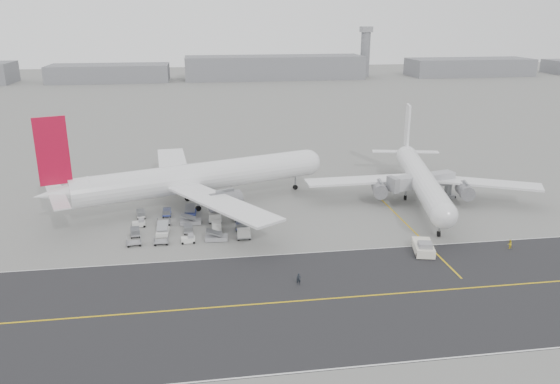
{
  "coord_description": "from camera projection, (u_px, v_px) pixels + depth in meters",
  "views": [
    {
      "loc": [
        -8.61,
        -84.86,
        38.25
      ],
      "look_at": [
        6.05,
        12.0,
        6.38
      ],
      "focal_mm": 35.0,
      "sensor_mm": 36.0,
      "label": 1
    }
  ],
  "objects": [
    {
      "name": "taxiway",
      "position": [
        305.0,
        300.0,
        76.66
      ],
      "size": [
        220.0,
        59.0,
        0.03
      ],
      "color": "#28272A",
      "rests_on": "ground"
    },
    {
      "name": "airliner_a",
      "position": [
        193.0,
        178.0,
        113.0
      ],
      "size": [
        58.73,
        57.62,
        21.02
      ],
      "rotation": [
        0.0,
        0.0,
        1.9
      ],
      "color": "white",
      "rests_on": "ground"
    },
    {
      "name": "jet_bridge",
      "position": [
        423.0,
        182.0,
        116.16
      ],
      "size": [
        16.59,
        6.85,
        6.2
      ],
      "rotation": [
        0.0,
        0.0,
        0.24
      ],
      "color": "gray",
      "rests_on": "ground"
    },
    {
      "name": "ground",
      "position": [
        255.0,
        251.0,
        92.85
      ],
      "size": [
        700.0,
        700.0,
        0.0
      ],
      "primitive_type": "plane",
      "color": "gray",
      "rests_on": "ground"
    },
    {
      "name": "control_tower",
      "position": [
        365.0,
        51.0,
        351.21
      ],
      "size": [
        7.0,
        7.0,
        31.25
      ],
      "color": "slate",
      "rests_on": "ground"
    },
    {
      "name": "ground_crew_a",
      "position": [
        299.0,
        279.0,
        80.88
      ],
      "size": [
        0.76,
        0.6,
        1.84
      ],
      "primitive_type": "imported",
      "rotation": [
        0.0,
        0.0,
        -0.26
      ],
      "color": "black",
      "rests_on": "ground"
    },
    {
      "name": "pushback_tug",
      "position": [
        423.0,
        247.0,
        91.8
      ],
      "size": [
        4.43,
        8.44,
        2.38
      ],
      "rotation": [
        0.0,
        0.0,
        -0.24
      ],
      "color": "white",
      "rests_on": "ground"
    },
    {
      "name": "stray_dolly",
      "position": [
        244.0,
        230.0,
        101.6
      ],
      "size": [
        1.74,
        2.73,
        1.65
      ],
      "primitive_type": null,
      "rotation": [
        0.0,
        0.0,
        -0.03
      ],
      "color": "silver",
      "rests_on": "ground"
    },
    {
      "name": "airliner_b",
      "position": [
        421.0,
        178.0,
        116.34
      ],
      "size": [
        48.7,
        49.75,
        17.39
      ],
      "rotation": [
        0.0,
        0.0,
        -0.22
      ],
      "color": "white",
      "rests_on": "ground"
    },
    {
      "name": "gse_cluster",
      "position": [
        190.0,
        228.0,
        102.71
      ],
      "size": [
        27.85,
        22.59,
        1.98
      ],
      "primitive_type": null,
      "rotation": [
        0.0,
        0.0,
        0.05
      ],
      "color": "gray",
      "rests_on": "ground"
    },
    {
      "name": "ground_crew_b",
      "position": [
        510.0,
        244.0,
        93.5
      ],
      "size": [
        0.91,
        0.77,
        1.65
      ],
      "primitive_type": "imported",
      "rotation": [
        0.0,
        0.0,
        3.35
      ],
      "color": "yellow",
      "rests_on": "ground"
    },
    {
      "name": "horizon_buildings",
      "position": [
        259.0,
        79.0,
        341.58
      ],
      "size": [
        520.0,
        28.0,
        28.0
      ],
      "primitive_type": null,
      "color": "slate",
      "rests_on": "ground"
    }
  ]
}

